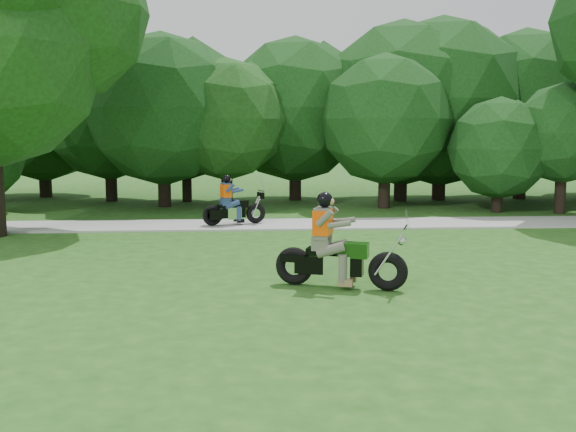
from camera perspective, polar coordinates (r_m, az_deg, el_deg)
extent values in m
plane|color=#224F16|center=(12.30, 13.22, -6.16)|extent=(100.00, 100.00, 0.00)
cube|color=#AAAAA5|center=(19.94, 6.53, -0.68)|extent=(60.00, 2.20, 0.06)
cylinder|color=black|center=(23.99, 18.10, 1.63)|extent=(0.38, 0.38, 1.10)
sphere|color=#103813|center=(23.88, 18.27, 5.75)|extent=(3.61, 3.61, 3.61)
cylinder|color=black|center=(26.72, 0.65, 3.34)|extent=(0.50, 0.50, 1.80)
sphere|color=#103813|center=(26.66, 0.66, 9.43)|extent=(5.96, 5.96, 5.96)
cylinder|color=black|center=(28.99, 19.92, 3.22)|extent=(0.52, 0.52, 1.80)
sphere|color=#103813|center=(28.94, 20.19, 9.14)|extent=(6.45, 6.45, 6.45)
cylinder|color=black|center=(24.56, -5.46, 2.93)|extent=(0.43, 0.43, 1.80)
sphere|color=#1C3E11|center=(24.49, -5.53, 8.55)|extent=(4.63, 4.63, 4.63)
cylinder|color=black|center=(27.51, 13.27, 3.26)|extent=(0.55, 0.55, 1.80)
sphere|color=#103813|center=(27.46, 13.47, 9.85)|extent=(6.95, 6.95, 6.95)
cylinder|color=black|center=(26.83, 9.98, 3.24)|extent=(0.54, 0.54, 1.80)
sphere|color=#103813|center=(26.78, 10.13, 9.82)|extent=(6.70, 6.70, 6.70)
cylinder|color=black|center=(24.86, -10.93, 2.88)|extent=(0.49, 0.49, 1.80)
sphere|color=#103813|center=(24.80, -11.10, 9.28)|extent=(5.76, 5.76, 5.76)
cylinder|color=black|center=(24.25, 8.55, 2.73)|extent=(0.44, 0.44, 1.72)
sphere|color=#103813|center=(24.17, 8.67, 8.51)|extent=(4.86, 4.86, 4.86)
cylinder|color=black|center=(29.92, -20.78, 3.30)|extent=(0.53, 0.53, 1.80)
sphere|color=#103813|center=(29.87, -21.05, 9.07)|extent=(6.51, 6.51, 6.51)
cylinder|color=black|center=(27.31, -15.45, 3.16)|extent=(0.47, 0.47, 1.80)
sphere|color=#103813|center=(27.24, -15.65, 8.75)|extent=(5.42, 5.42, 5.42)
cylinder|color=black|center=(26.51, -8.98, 2.92)|extent=(0.39, 0.39, 1.53)
sphere|color=#103813|center=(26.42, -9.07, 7.26)|extent=(3.80, 3.80, 3.80)
cylinder|color=black|center=(24.30, 23.05, 2.15)|extent=(0.37, 0.37, 1.67)
sphere|color=#103813|center=(24.21, 23.29, 6.79)|extent=(3.49, 3.49, 3.49)
sphere|color=#1C3E11|center=(19.70, -19.86, 16.86)|extent=(5.12, 5.12, 5.12)
torus|color=black|center=(12.06, 0.55, -4.46)|extent=(0.75, 0.43, 0.72)
torus|color=black|center=(11.74, 8.88, -4.89)|extent=(0.75, 0.43, 0.72)
cube|color=black|center=(11.90, 3.66, -4.39)|extent=(1.27, 0.65, 0.33)
cube|color=silver|center=(11.87, 4.49, -4.43)|extent=(0.58, 0.49, 0.41)
cube|color=black|center=(11.76, 5.85, -3.02)|extent=(0.61, 0.47, 0.27)
cube|color=black|center=(11.88, 3.01, -3.09)|extent=(0.62, 0.49, 0.10)
cylinder|color=silver|center=(11.67, 9.11, -3.16)|extent=(0.54, 0.23, 0.85)
cylinder|color=silver|center=(11.57, 10.37, -1.05)|extent=(0.25, 0.64, 0.04)
cube|color=#4F5444|center=(11.85, 3.01, -2.40)|extent=(0.42, 0.47, 0.25)
cube|color=#4F5444|center=(11.79, 3.12, -0.63)|extent=(0.40, 0.50, 0.58)
cube|color=#FF5005|center=(11.78, 3.12, -0.53)|extent=(0.44, 0.55, 0.45)
sphere|color=black|center=(11.73, 3.29, 1.46)|extent=(0.29, 0.29, 0.29)
torus|color=black|center=(19.26, -6.73, 0.05)|extent=(0.64, 0.36, 0.62)
torus|color=black|center=(19.66, -2.89, 0.24)|extent=(0.64, 0.36, 0.62)
cube|color=black|center=(19.40, -5.25, 0.25)|extent=(1.00, 0.51, 0.28)
cube|color=silver|center=(19.44, -4.87, 0.27)|extent=(0.50, 0.42, 0.35)
cube|color=black|center=(19.47, -4.26, 1.07)|extent=(0.52, 0.39, 0.23)
cube|color=black|center=(19.34, -5.57, 0.91)|extent=(0.52, 0.41, 0.09)
cylinder|color=silver|center=(19.63, -2.80, 1.14)|extent=(0.34, 0.15, 0.79)
cylinder|color=silver|center=(19.64, -2.39, 2.25)|extent=(0.21, 0.55, 0.03)
cube|color=black|center=(19.08, -6.45, 0.11)|extent=(0.38, 0.22, 0.30)
cube|color=black|center=(19.45, -6.76, 0.25)|extent=(0.38, 0.22, 0.30)
cube|color=navy|center=(19.32, -5.58, 1.27)|extent=(0.36, 0.40, 0.21)
cube|color=navy|center=(19.30, -5.54, 2.21)|extent=(0.33, 0.42, 0.49)
cube|color=#FF5005|center=(19.30, -5.54, 2.26)|extent=(0.37, 0.46, 0.39)
sphere|color=black|center=(19.27, -5.48, 3.31)|extent=(0.25, 0.25, 0.25)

